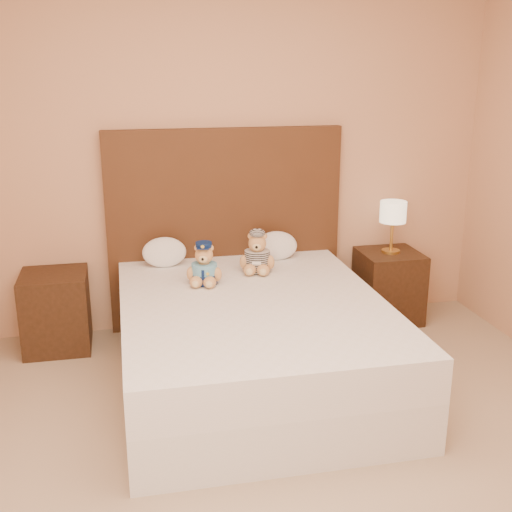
# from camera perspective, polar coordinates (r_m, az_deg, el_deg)

# --- Properties ---
(ground) EXTENTS (4.00, 4.50, 0.00)m
(ground) POSITION_cam_1_polar(r_m,az_deg,el_deg) (3.19, 4.55, -20.98)
(ground) COLOR tan
(ground) RESTS_ON ground
(room_walls) EXTENTS (4.04, 4.52, 2.72)m
(room_walls) POSITION_cam_1_polar(r_m,az_deg,el_deg) (2.96, 2.79, 14.03)
(room_walls) COLOR tan
(room_walls) RESTS_ON ground
(bed) EXTENTS (1.60, 2.00, 0.55)m
(bed) POSITION_cam_1_polar(r_m,az_deg,el_deg) (4.05, -0.24, -7.64)
(bed) COLOR white
(bed) RESTS_ON ground
(headboard) EXTENTS (1.75, 0.08, 1.50)m
(headboard) POSITION_cam_1_polar(r_m,az_deg,el_deg) (4.83, -2.73, 2.41)
(headboard) COLOR #462715
(headboard) RESTS_ON ground
(nightstand_left) EXTENTS (0.45, 0.45, 0.55)m
(nightstand_left) POSITION_cam_1_polar(r_m,az_deg,el_deg) (4.74, -17.34, -4.70)
(nightstand_left) COLOR #3A2012
(nightstand_left) RESTS_ON ground
(nightstand_right) EXTENTS (0.45, 0.45, 0.55)m
(nightstand_right) POSITION_cam_1_polar(r_m,az_deg,el_deg) (5.12, 11.69, -2.63)
(nightstand_right) COLOR #3A2012
(nightstand_right) RESTS_ON ground
(lamp) EXTENTS (0.20, 0.20, 0.40)m
(lamp) POSITION_cam_1_polar(r_m,az_deg,el_deg) (4.96, 12.08, 3.63)
(lamp) COLOR gold
(lamp) RESTS_ON nightstand_right
(teddy_police) EXTENTS (0.30, 0.29, 0.28)m
(teddy_police) POSITION_cam_1_polar(r_m,az_deg,el_deg) (4.21, -4.63, -0.66)
(teddy_police) COLOR tan
(teddy_police) RESTS_ON bed
(teddy_prisoner) EXTENTS (0.31, 0.30, 0.29)m
(teddy_prisoner) POSITION_cam_1_polar(r_m,az_deg,el_deg) (4.43, 0.11, 0.34)
(teddy_prisoner) COLOR tan
(teddy_prisoner) RESTS_ON bed
(pillow_left) EXTENTS (0.31, 0.20, 0.22)m
(pillow_left) POSITION_cam_1_polar(r_m,az_deg,el_deg) (4.63, -8.16, 0.46)
(pillow_left) COLOR white
(pillow_left) RESTS_ON bed
(pillow_right) EXTENTS (0.31, 0.20, 0.22)m
(pillow_right) POSITION_cam_1_polar(r_m,az_deg,el_deg) (4.75, 1.85, 1.05)
(pillow_right) COLOR white
(pillow_right) RESTS_ON bed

